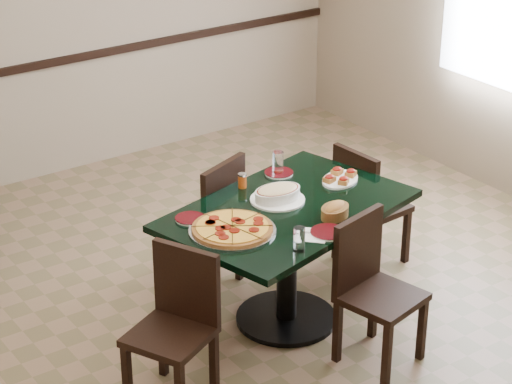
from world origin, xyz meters
TOP-DOWN VIEW (x-y plane):
  - floor at (0.00, 0.00)m, footprint 5.50×5.50m
  - room_shell at (1.02, 1.73)m, footprint 5.50×5.50m
  - main_table at (0.08, -0.03)m, footprint 1.57×1.20m
  - chair_far at (-0.06, 0.56)m, footprint 0.53×0.53m
  - chair_near at (0.25, -0.58)m, footprint 0.47×0.47m
  - chair_right at (0.91, 0.24)m, footprint 0.41×0.41m
  - chair_left at (-0.80, -0.26)m, footprint 0.51×0.51m
  - pepperoni_pizza at (-0.34, -0.10)m, footprint 0.47×0.47m
  - lasagna_casserole at (0.09, 0.07)m, footprint 0.32×0.32m
  - bread_basket at (0.22, -0.28)m, footprint 0.23×0.20m
  - bruschetta_platter at (0.55, 0.08)m, footprint 0.35×0.31m
  - side_plate_near at (0.07, -0.41)m, footprint 0.19×0.19m
  - side_plate_far_r at (0.31, 0.37)m, footprint 0.17×0.17m
  - side_plate_far_l at (-0.45, 0.15)m, footprint 0.17×0.17m
  - napkin_setting at (-0.01, -0.38)m, footprint 0.23×0.23m
  - water_glass_a at (0.31, 0.37)m, footprint 0.07×0.07m
  - water_glass_b at (-0.18, -0.47)m, footprint 0.06×0.06m
  - pepper_shaker at (0.02, 0.33)m, footprint 0.05×0.05m

SIDE VIEW (x-z plane):
  - floor at x=0.00m, z-range 0.00..0.00m
  - chair_right at x=0.91m, z-range 0.04..0.86m
  - chair_left at x=-0.80m, z-range 0.04..0.87m
  - chair_near at x=0.25m, z-range 0.05..0.89m
  - chair_far at x=-0.06m, z-range 0.05..0.92m
  - main_table at x=0.08m, z-range 0.19..0.94m
  - napkin_setting at x=-0.01m, z-range 0.75..0.76m
  - side_plate_far_l at x=-0.45m, z-range 0.75..0.77m
  - side_plate_near at x=0.07m, z-range 0.75..0.77m
  - side_plate_far_r at x=0.31m, z-range 0.74..0.77m
  - pepperoni_pizza at x=-0.34m, z-range 0.75..0.79m
  - bruschetta_platter at x=0.55m, z-range 0.75..0.80m
  - bread_basket at x=0.22m, z-range 0.74..0.83m
  - pepper_shaker at x=0.02m, z-range 0.75..0.84m
  - lasagna_casserole at x=0.09m, z-range 0.75..0.84m
  - water_glass_b at x=-0.18m, z-range 0.75..0.88m
  - water_glass_a at x=0.31m, z-range 0.75..0.89m
  - room_shell at x=1.02m, z-range -1.58..3.92m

